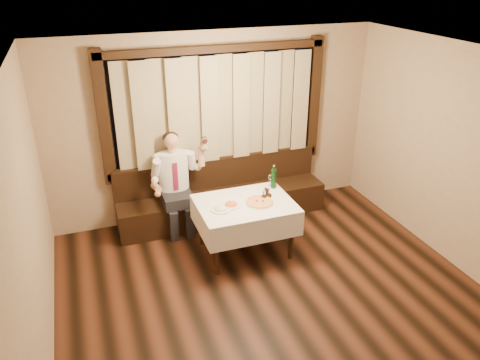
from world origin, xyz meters
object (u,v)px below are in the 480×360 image
object	(u,v)px
pizza	(259,202)
seated_man	(175,176)
dining_table	(245,210)
pasta_red	(231,203)
banquette	(222,199)
pasta_cream	(221,207)
cruet_caddy	(266,194)
green_bottle	(274,178)

from	to	relation	value
pizza	seated_man	bearing A→B (deg)	131.81
seated_man	dining_table	bearing A→B (deg)	-52.03
dining_table	seated_man	xyz separation A→B (m)	(-0.73, 0.93, 0.20)
pasta_red	seated_man	distance (m)	1.08
banquette	pasta_cream	bearing A→B (deg)	-108.22
dining_table	cruet_caddy	size ratio (longest dim) A/B	8.76
green_bottle	seated_man	xyz separation A→B (m)	(-1.26, 0.65, -0.05)
dining_table	pasta_cream	world-z (taller)	pasta_cream
pasta_cream	seated_man	size ratio (longest dim) A/B	0.18
green_bottle	cruet_caddy	size ratio (longest dim) A/B	2.38
dining_table	pizza	xyz separation A→B (m)	(0.17, -0.08, 0.12)
pasta_cream	cruet_caddy	world-z (taller)	cruet_caddy
banquette	dining_table	bearing A→B (deg)	-90.00
banquette	pasta_red	bearing A→B (deg)	-101.00
pizza	green_bottle	xyz separation A→B (m)	(0.36, 0.36, 0.13)
cruet_caddy	green_bottle	bearing A→B (deg)	31.35
pasta_red	seated_man	bearing A→B (deg)	119.19
pasta_red	pasta_cream	distance (m)	0.17
banquette	pizza	bearing A→B (deg)	-81.00
dining_table	seated_man	distance (m)	1.20
pizza	pasta_cream	bearing A→B (deg)	-179.85
green_bottle	seated_man	distance (m)	1.42
cruet_caddy	pizza	bearing A→B (deg)	-159.80
pizza	cruet_caddy	size ratio (longest dim) A/B	2.60
pasta_cream	seated_man	xyz separation A→B (m)	(-0.37, 1.01, 0.06)
dining_table	green_bottle	size ratio (longest dim) A/B	3.68
cruet_caddy	seated_man	bearing A→B (deg)	121.49
pizza	seated_man	distance (m)	1.36
pasta_cream	cruet_caddy	xyz separation A→B (m)	(0.68, 0.12, 0.01)
pizza	pasta_cream	distance (m)	0.54
cruet_caddy	dining_table	bearing A→B (deg)	169.10
pasta_cream	dining_table	bearing A→B (deg)	12.07
pizza	pasta_cream	size ratio (longest dim) A/B	1.43
dining_table	pasta_red	world-z (taller)	pasta_red
dining_table	seated_man	world-z (taller)	seated_man
green_bottle	seated_man	world-z (taller)	seated_man
pasta_cream	seated_man	bearing A→B (deg)	109.89
dining_table	green_bottle	world-z (taller)	green_bottle
pizza	green_bottle	world-z (taller)	green_bottle
banquette	dining_table	world-z (taller)	banquette
green_bottle	pasta_cream	bearing A→B (deg)	-157.90
dining_table	pasta_cream	size ratio (longest dim) A/B	4.81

